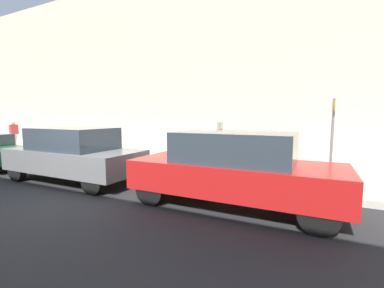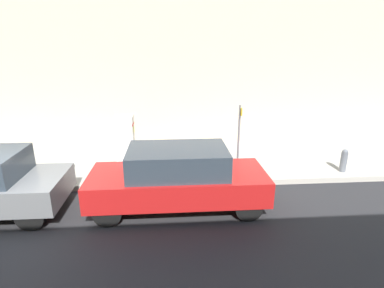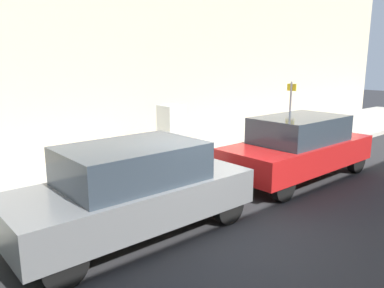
# 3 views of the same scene
# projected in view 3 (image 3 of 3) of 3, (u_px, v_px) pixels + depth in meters

# --- Properties ---
(ground_plane) EXTENTS (80.00, 80.00, 0.00)m
(ground_plane) POSITION_uv_depth(u_px,v_px,m) (224.00, 232.00, 7.26)
(ground_plane) COLOR #28282B
(sidewalk_slab) EXTENTS (4.37, 44.00, 0.18)m
(sidewalk_slab) POSITION_uv_depth(u_px,v_px,m) (111.00, 176.00, 10.54)
(sidewalk_slab) COLOR #B2ADA0
(sidewalk_slab) RESTS_ON ground
(building_facade_near) EXTENTS (1.77, 39.60, 9.27)m
(building_facade_near) POSITION_uv_depth(u_px,v_px,m) (57.00, 17.00, 11.84)
(building_facade_near) COLOR beige
(building_facade_near) RESTS_ON ground
(discarded_refrigerator) EXTENTS (0.69, 0.66, 1.75)m
(discarded_refrigerator) POSITION_uv_depth(u_px,v_px,m) (172.00, 133.00, 11.70)
(discarded_refrigerator) COLOR silver
(discarded_refrigerator) RESTS_ON sidewalk_slab
(manhole_cover) EXTENTS (0.70, 0.70, 0.02)m
(manhole_cover) POSITION_uv_depth(u_px,v_px,m) (121.00, 177.00, 10.11)
(manhole_cover) COLOR #47443F
(manhole_cover) RESTS_ON sidewalk_slab
(street_sign_post) EXTENTS (0.36, 0.07, 2.40)m
(street_sign_post) POSITION_uv_depth(u_px,v_px,m) (290.00, 112.00, 12.97)
(street_sign_post) COLOR slate
(street_sign_post) RESTS_ON sidewalk_slab
(fire_hydrant) EXTENTS (0.22, 0.22, 0.82)m
(fire_hydrant) POSITION_uv_depth(u_px,v_px,m) (343.00, 127.00, 15.53)
(fire_hydrant) COLOR slate
(fire_hydrant) RESTS_ON sidewalk_slab
(trash_bag) EXTENTS (0.50, 0.50, 0.50)m
(trash_bag) POSITION_uv_depth(u_px,v_px,m) (184.00, 143.00, 13.25)
(trash_bag) COLOR black
(trash_bag) RESTS_ON sidewalk_slab
(parked_suv_gray) EXTENTS (1.94, 4.64, 1.76)m
(parked_suv_gray) POSITION_uv_depth(u_px,v_px,m) (133.00, 189.00, 7.01)
(parked_suv_gray) COLOR slate
(parked_suv_gray) RESTS_ON ground
(parked_suv_red) EXTENTS (1.90, 4.87, 1.77)m
(parked_suv_red) POSITION_uv_depth(u_px,v_px,m) (299.00, 147.00, 10.46)
(parked_suv_red) COLOR red
(parked_suv_red) RESTS_ON ground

